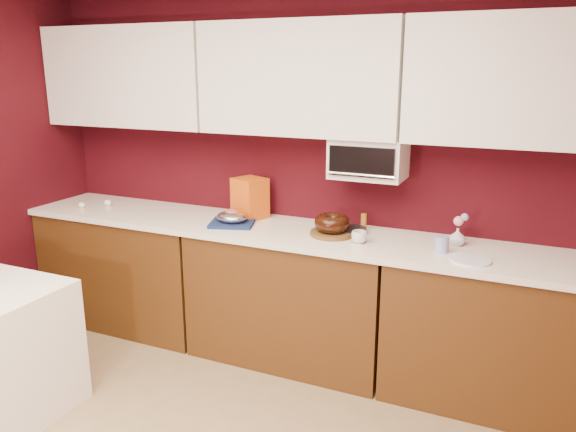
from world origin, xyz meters
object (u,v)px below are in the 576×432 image
at_px(foil_ham_nest, 232,217).
at_px(flower_vase, 457,236).
at_px(pandoro_box, 250,198).
at_px(coffee_mug, 359,236).
at_px(toaster_oven, 369,158).
at_px(bundt_cake, 332,223).
at_px(blue_jar, 442,244).

xyz_separation_m(foil_ham_nest, flower_vase, (1.43, 0.16, 0.00)).
bearing_deg(pandoro_box, coffee_mug, 5.51).
bearing_deg(foil_ham_nest, toaster_oven, 14.17).
relative_size(bundt_cake, coffee_mug, 2.49).
height_order(blue_jar, flower_vase, flower_vase).
bearing_deg(blue_jar, flower_vase, 69.68).
bearing_deg(bundt_cake, blue_jar, -4.55).
height_order(coffee_mug, flower_vase, flower_vase).
bearing_deg(foil_ham_nest, blue_jar, -0.19).
xyz_separation_m(foil_ham_nest, coffee_mug, (0.89, -0.04, -0.01)).
height_order(bundt_cake, blue_jar, bundt_cake).
xyz_separation_m(toaster_oven, coffee_mug, (0.03, -0.25, -0.43)).
distance_m(coffee_mug, flower_vase, 0.58).
bearing_deg(pandoro_box, toaster_oven, 21.74).
distance_m(foil_ham_nest, coffee_mug, 0.89).
distance_m(foil_ham_nest, blue_jar, 1.37).
bearing_deg(foil_ham_nest, flower_vase, 6.44).
bearing_deg(pandoro_box, blue_jar, 12.36).
relative_size(foil_ham_nest, flower_vase, 1.80).
distance_m(toaster_oven, coffee_mug, 0.50).
distance_m(pandoro_box, blue_jar, 1.37).
relative_size(coffee_mug, blue_jar, 0.96).
distance_m(toaster_oven, blue_jar, 0.70).
distance_m(pandoro_box, coffee_mug, 0.91).
relative_size(toaster_oven, bundt_cake, 2.02).
height_order(foil_ham_nest, flower_vase, flower_vase).
bearing_deg(foil_ham_nest, pandoro_box, 83.84).
xyz_separation_m(coffee_mug, blue_jar, (0.48, 0.03, 0.00)).
distance_m(foil_ham_nest, flower_vase, 1.44).
xyz_separation_m(bundt_cake, flower_vase, (0.74, 0.11, -0.02)).
xyz_separation_m(toaster_oven, pandoro_box, (-0.84, -0.00, -0.34)).
xyz_separation_m(pandoro_box, coffee_mug, (0.87, -0.25, -0.10)).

